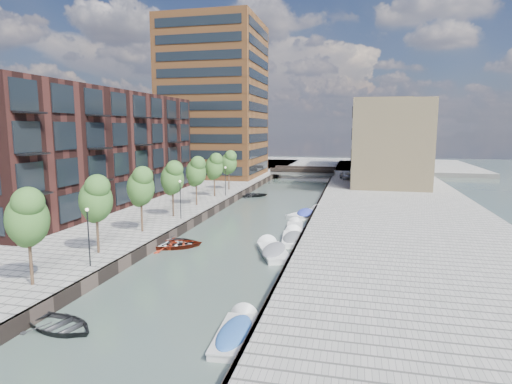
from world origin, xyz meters
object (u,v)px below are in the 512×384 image
(motorboat_2, at_px, (295,228))
(tree_6, at_px, (229,162))
(motorboat_1, at_px, (273,251))
(motorboat_3, at_px, (307,214))
(bridge, at_px, (303,172))
(tree_2, at_px, (141,186))
(sloop_4, at_px, (253,197))
(sloop_1, at_px, (173,244))
(tree_1, at_px, (96,198))
(sloop_0, at_px, (61,329))
(car, at_px, (346,175))
(tree_4, at_px, (196,171))
(sloop_2, at_px, (175,247))
(motorboat_0, at_px, (236,332))
(tree_5, at_px, (214,166))
(tree_0, at_px, (27,216))
(sloop_3, at_px, (169,247))
(tree_3, at_px, (172,177))
(motorboat_4, at_px, (293,238))

(motorboat_2, bearing_deg, tree_6, 123.94)
(tree_6, xyz_separation_m, motorboat_2, (13.12, -19.50, -5.22))
(motorboat_1, bearing_deg, motorboat_3, 86.12)
(bridge, height_order, tree_2, tree_2)
(tree_2, height_order, sloop_4, tree_2)
(sloop_1, bearing_deg, motorboat_3, -44.33)
(tree_1, relative_size, tree_6, 1.00)
(sloop_0, distance_m, car, 64.15)
(tree_4, xyz_separation_m, sloop_2, (3.68, -15.11, -5.31))
(tree_6, relative_size, motorboat_0, 1.21)
(tree_5, bearing_deg, tree_0, -90.00)
(tree_1, bearing_deg, sloop_0, -67.18)
(tree_1, distance_m, sloop_4, 35.63)
(sloop_4, bearing_deg, tree_6, 65.97)
(tree_2, bearing_deg, bridge, 81.05)
(tree_2, relative_size, motorboat_2, 1.24)
(sloop_1, relative_size, sloop_3, 1.09)
(tree_2, bearing_deg, tree_1, -90.00)
(sloop_0, height_order, motorboat_0, motorboat_0)
(tree_3, bearing_deg, motorboat_4, -13.91)
(tree_1, distance_m, motorboat_0, 16.77)
(sloop_1, bearing_deg, tree_3, 13.08)
(tree_4, bearing_deg, sloop_3, -78.33)
(tree_4, relative_size, motorboat_0, 1.21)
(tree_1, bearing_deg, car, 71.68)
(tree_1, distance_m, tree_5, 28.00)
(tree_1, height_order, sloop_3, tree_1)
(sloop_2, bearing_deg, tree_0, 141.71)
(tree_4, relative_size, sloop_1, 1.28)
(sloop_0, xyz_separation_m, motorboat_1, (8.34, 15.99, 0.23))
(sloop_3, relative_size, motorboat_4, 0.76)
(tree_3, height_order, motorboat_3, tree_3)
(sloop_1, distance_m, car, 48.17)
(bridge, xyz_separation_m, motorboat_2, (4.62, -45.50, -1.30))
(tree_1, height_order, tree_3, same)
(tree_1, bearing_deg, sloop_4, 83.83)
(sloop_1, relative_size, car, 1.08)
(tree_3, distance_m, tree_4, 7.00)
(sloop_1, xyz_separation_m, motorboat_0, (10.38, -15.37, 0.20))
(tree_0, distance_m, car, 62.34)
(sloop_2, distance_m, sloop_4, 29.13)
(tree_1, bearing_deg, sloop_3, 62.67)
(tree_2, distance_m, motorboat_1, 13.58)
(tree_1, bearing_deg, motorboat_0, -32.48)
(sloop_2, bearing_deg, bridge, -27.39)
(tree_6, relative_size, motorboat_3, 0.99)
(tree_0, xyz_separation_m, motorboat_1, (12.55, 12.99, -5.08))
(tree_4, height_order, car, tree_4)
(tree_3, relative_size, motorboat_1, 1.00)
(sloop_1, xyz_separation_m, motorboat_1, (9.45, -0.80, 0.23))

